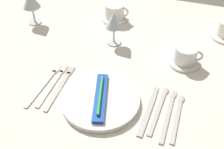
# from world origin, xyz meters

# --- Properties ---
(dining_table) EXTENTS (1.80, 1.11, 0.74)m
(dining_table) POSITION_xyz_m (0.00, 0.00, 0.66)
(dining_table) COLOR silver
(dining_table) RESTS_ON ground
(dinner_plate) EXTENTS (0.26, 0.26, 0.02)m
(dinner_plate) POSITION_xyz_m (-0.02, -0.25, 0.75)
(dinner_plate) COLOR white
(dinner_plate) RESTS_ON dining_table
(toothbrush_package) EXTENTS (0.09, 0.21, 0.02)m
(toothbrush_package) POSITION_xyz_m (-0.02, -0.25, 0.77)
(toothbrush_package) COLOR blue
(toothbrush_package) RESTS_ON dinner_plate
(fork_outer) EXTENTS (0.02, 0.23, 0.00)m
(fork_outer) POSITION_xyz_m (-0.18, -0.22, 0.74)
(fork_outer) COLOR beige
(fork_outer) RESTS_ON dining_table
(fork_inner) EXTENTS (0.02, 0.22, 0.00)m
(fork_inner) POSITION_xyz_m (-0.21, -0.22, 0.74)
(fork_inner) COLOR beige
(fork_inner) RESTS_ON dining_table
(fork_salad) EXTENTS (0.03, 0.23, 0.00)m
(fork_salad) POSITION_xyz_m (-0.24, -0.23, 0.74)
(fork_salad) COLOR beige
(fork_salad) RESTS_ON dining_table
(dinner_knife) EXTENTS (0.03, 0.22, 0.00)m
(dinner_knife) POSITION_xyz_m (0.14, -0.24, 0.74)
(dinner_knife) COLOR beige
(dinner_knife) RESTS_ON dining_table
(spoon_soup) EXTENTS (0.03, 0.22, 0.01)m
(spoon_soup) POSITION_xyz_m (0.17, -0.19, 0.74)
(spoon_soup) COLOR beige
(spoon_soup) RESTS_ON dining_table
(spoon_dessert) EXTENTS (0.03, 0.23, 0.01)m
(spoon_dessert) POSITION_xyz_m (0.20, -0.21, 0.74)
(spoon_dessert) COLOR beige
(spoon_dessert) RESTS_ON dining_table
(spoon_tea) EXTENTS (0.03, 0.21, 0.01)m
(spoon_tea) POSITION_xyz_m (0.23, -0.21, 0.74)
(spoon_tea) COLOR beige
(spoon_tea) RESTS_ON dining_table
(saucer_right) EXTENTS (0.12, 0.12, 0.01)m
(saucer_right) POSITION_xyz_m (0.21, 0.04, 0.74)
(saucer_right) COLOR white
(saucer_right) RESTS_ON dining_table
(coffee_cup_right) EXTENTS (0.11, 0.08, 0.06)m
(coffee_cup_right) POSITION_xyz_m (0.21, 0.04, 0.78)
(coffee_cup_right) COLOR white
(coffee_cup_right) RESTS_ON saucer_right
(saucer_far) EXTENTS (0.12, 0.12, 0.01)m
(saucer_far) POSITION_xyz_m (-0.14, 0.27, 0.74)
(saucer_far) COLOR white
(saucer_far) RESTS_ON dining_table
(coffee_cup_far) EXTENTS (0.11, 0.09, 0.07)m
(coffee_cup_far) POSITION_xyz_m (-0.14, 0.27, 0.78)
(coffee_cup_far) COLOR white
(coffee_cup_far) RESTS_ON saucer_far
(wine_glass_centre) EXTENTS (0.08, 0.08, 0.15)m
(wine_glass_centre) POSITION_xyz_m (-0.48, 0.13, 0.85)
(wine_glass_centre) COLOR silver
(wine_glass_centre) RESTS_ON dining_table
(wine_glass_left) EXTENTS (0.07, 0.07, 0.14)m
(wine_glass_left) POSITION_xyz_m (-0.08, 0.09, 0.84)
(wine_glass_left) COLOR silver
(wine_glass_left) RESTS_ON dining_table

